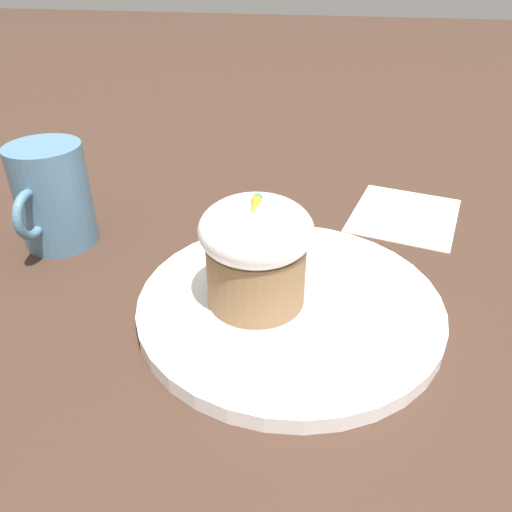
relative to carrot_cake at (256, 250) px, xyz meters
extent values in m
plane|color=#3D281E|center=(-0.01, 0.03, -0.06)|extent=(4.00, 4.00, 0.00)
cylinder|color=white|center=(-0.01, 0.03, -0.05)|extent=(0.25, 0.25, 0.01)
cylinder|color=olive|center=(0.00, 0.00, -0.02)|extent=(0.08, 0.08, 0.05)
ellipsoid|color=white|center=(0.00, 0.00, 0.02)|extent=(0.09, 0.09, 0.05)
cone|color=orange|center=(0.01, 0.00, 0.04)|extent=(0.02, 0.01, 0.01)
sphere|color=green|center=(0.00, 0.00, 0.04)|extent=(0.01, 0.01, 0.01)
cube|color=#B7B7BC|center=(-0.05, 0.06, -0.05)|extent=(0.07, 0.05, 0.00)
ellipsoid|color=#B7B7BC|center=(-0.01, 0.03, -0.04)|extent=(0.04, 0.04, 0.01)
cylinder|color=teal|center=(-0.08, -0.22, -0.01)|extent=(0.07, 0.07, 0.10)
torus|color=teal|center=(-0.04, -0.22, -0.01)|extent=(0.05, 0.01, 0.05)
cube|color=white|center=(-0.20, 0.13, -0.06)|extent=(0.15, 0.14, 0.00)
camera|label=1|loc=(0.32, 0.06, 0.20)|focal=35.00mm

